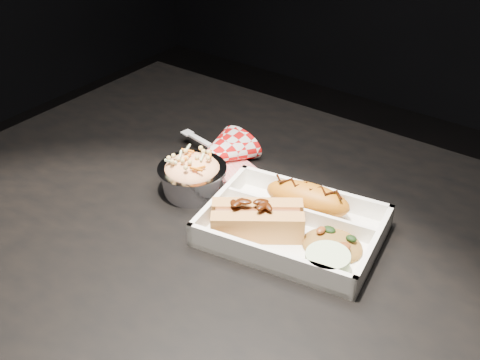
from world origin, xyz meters
name	(u,v)px	position (x,y,z in m)	size (l,w,h in m)	color
dining_table	(271,282)	(0.00, 0.00, 0.66)	(1.20, 0.80, 0.75)	black
food_tray	(293,229)	(0.02, 0.02, 0.76)	(0.28, 0.22, 0.04)	white
fried_pastry	(307,198)	(0.01, 0.08, 0.78)	(0.13, 0.05, 0.05)	#C26C13
hotdog	(257,218)	(-0.02, -0.01, 0.78)	(0.14, 0.12, 0.06)	#CA8945
fried_rice_mound	(333,239)	(0.09, 0.02, 0.77)	(0.09, 0.07, 0.03)	olive
cupcake_liner	(327,263)	(0.11, -0.03, 0.77)	(0.06, 0.06, 0.03)	beige
foil_coleslaw_cup	(192,174)	(-0.17, 0.02, 0.78)	(0.11, 0.11, 0.07)	silver
napkin_fork	(219,153)	(-0.19, 0.12, 0.77)	(0.18, 0.14, 0.10)	red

